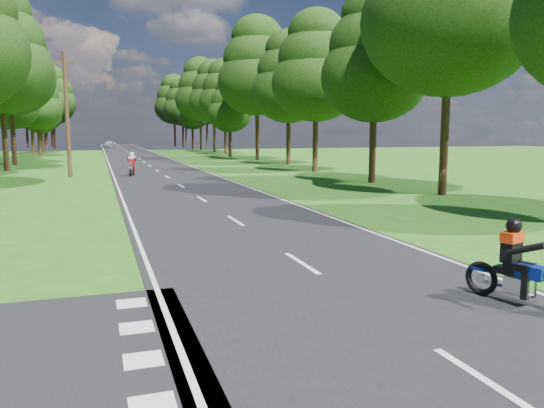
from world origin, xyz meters
name	(u,v)px	position (x,y,z in m)	size (l,w,h in m)	color
ground	(341,289)	(0.00, 0.00, 0.00)	(160.00, 160.00, 0.00)	#265C15
main_road	(139,159)	(0.00, 50.00, 0.01)	(7.00, 140.00, 0.02)	black
road_markings	(139,160)	(-0.14, 48.13, 0.02)	(7.40, 140.00, 0.01)	silver
treeline	(143,89)	(1.43, 60.06, 8.25)	(40.00, 115.35, 14.78)	black
telegraph_pole	(67,114)	(-6.00, 28.00, 4.07)	(1.20, 0.26, 8.00)	#382616
rider_near_blue	(523,263)	(2.47, -1.86, 0.76)	(0.59, 1.77, 1.48)	navy
rider_far_red	(132,164)	(-2.08, 28.02, 0.80)	(0.62, 1.87, 1.56)	#A00C15
distant_car	(109,144)	(-2.16, 91.39, 0.70)	(1.61, 4.01, 1.37)	silver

